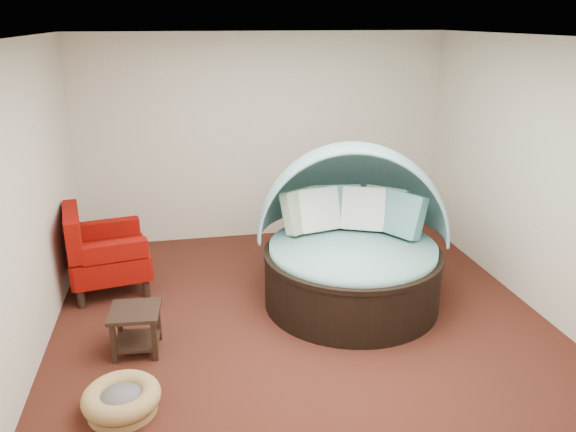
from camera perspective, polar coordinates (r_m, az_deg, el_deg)
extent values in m
plane|color=#401912|center=(5.94, 1.39, -10.42)|extent=(5.00, 5.00, 0.00)
plane|color=beige|center=(7.76, -2.53, 7.89)|extent=(5.00, 0.00, 5.00)
plane|color=beige|center=(3.17, 11.49, -10.43)|extent=(5.00, 0.00, 5.00)
plane|color=beige|center=(5.43, -25.18, 0.90)|extent=(0.00, 5.00, 5.00)
plane|color=beige|center=(6.39, 24.02, 3.65)|extent=(0.00, 5.00, 5.00)
plane|color=white|center=(5.15, 1.65, 17.70)|extent=(5.00, 5.00, 0.00)
cylinder|color=black|center=(6.15, 6.45, -6.38)|extent=(2.27, 2.27, 0.57)
cylinder|color=black|center=(6.03, 6.56, -3.75)|extent=(2.30, 2.30, 0.05)
cylinder|color=#8BCDCB|center=(6.01, 6.58, -3.39)|extent=(2.15, 2.15, 0.13)
cube|color=#3D704E|center=(6.20, 1.49, 0.56)|extent=(0.55, 0.48, 0.50)
cube|color=white|center=(6.24, 3.04, 0.66)|extent=(0.53, 0.37, 0.50)
cube|color=#579398|center=(6.37, 5.22, 1.02)|extent=(0.50, 0.31, 0.50)
cube|color=white|center=(6.32, 7.67, 0.76)|extent=(0.55, 0.44, 0.50)
cube|color=#3D704E|center=(6.35, 9.84, 0.75)|extent=(0.54, 0.52, 0.50)
cube|color=#579398|center=(6.20, 11.57, 0.16)|extent=(0.48, 0.55, 0.50)
cylinder|color=#9B7646|center=(4.90, -16.44, -18.19)|extent=(0.59, 0.59, 0.06)
torus|color=#9B7646|center=(4.83, -16.56, -17.20)|extent=(0.67, 0.67, 0.16)
cylinder|color=#5F5B60|center=(4.85, -16.54, -17.40)|extent=(0.40, 0.40, 0.09)
cylinder|color=black|center=(6.50, -20.26, -7.90)|extent=(0.09, 0.09, 0.21)
cylinder|color=black|center=(7.12, -20.46, -5.47)|extent=(0.09, 0.09, 0.21)
cylinder|color=black|center=(6.52, -14.20, -7.14)|extent=(0.09, 0.09, 0.21)
cylinder|color=black|center=(7.14, -14.95, -4.79)|extent=(0.09, 0.09, 0.21)
cube|color=#7D0406|center=(6.71, -17.69, -4.34)|extent=(1.00, 1.00, 0.30)
cube|color=#7D0406|center=(6.56, -21.03, -1.49)|extent=(0.31, 0.87, 0.50)
cube|color=#7D0406|center=(6.27, -17.14, -3.44)|extent=(0.70, 0.26, 0.21)
cube|color=#7D0406|center=(6.96, -17.67, -1.22)|extent=(0.70, 0.26, 0.21)
cube|color=black|center=(5.41, -15.32, -9.34)|extent=(0.48, 0.48, 0.04)
cube|color=black|center=(5.56, -15.03, -12.12)|extent=(0.42, 0.42, 0.03)
cube|color=black|center=(5.39, -17.30, -12.31)|extent=(0.05, 0.05, 0.40)
cube|color=black|center=(5.70, -16.71, -10.41)|extent=(0.05, 0.05, 0.40)
cube|color=black|center=(5.34, -13.40, -12.27)|extent=(0.05, 0.05, 0.40)
cube|color=black|center=(5.64, -13.04, -10.35)|extent=(0.05, 0.05, 0.40)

